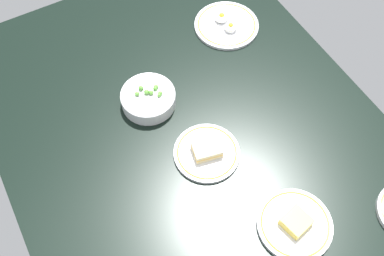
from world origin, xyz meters
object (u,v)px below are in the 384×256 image
plate_eggs (226,25)px  plate_cheese (295,224)px  bowl_peas (148,98)px  plate_sandwich (207,152)px

plate_eggs → plate_cheese: bearing=-17.3°
bowl_peas → plate_cheese: bowl_peas is taller
plate_sandwich → bowl_peas: bearing=-164.4°
plate_sandwich → plate_eggs: 51.32cm
plate_sandwich → plate_cheese: size_ratio=0.96×
bowl_peas → plate_eggs: bowl_peas is taller
plate_sandwich → plate_cheese: (30.19, 9.40, -0.00)cm
plate_eggs → plate_cheese: size_ratio=1.11×
plate_sandwich → plate_eggs: same height
bowl_peas → plate_eggs: (-16.03, 38.31, -1.70)cm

